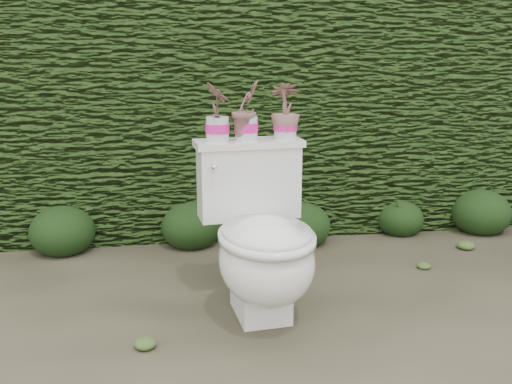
{
  "coord_description": "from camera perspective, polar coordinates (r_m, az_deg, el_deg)",
  "views": [
    {
      "loc": [
        -0.39,
        -2.32,
        1.18
      ],
      "look_at": [
        -0.02,
        0.18,
        0.55
      ],
      "focal_mm": 40.0,
      "sensor_mm": 36.0,
      "label": 1
    }
  ],
  "objects": [
    {
      "name": "ground",
      "position": [
        2.63,
        0.96,
        -12.63
      ],
      "size": [
        60.0,
        60.0,
        0.0
      ],
      "primitive_type": "plane",
      "color": "brown",
      "rests_on": "ground"
    },
    {
      "name": "hedge",
      "position": [
        3.96,
        -2.87,
        8.52
      ],
      "size": [
        8.0,
        1.0,
        1.6
      ],
      "primitive_type": "cube",
      "color": "#33511B",
      "rests_on": "ground"
    },
    {
      "name": "toilet",
      "position": [
        2.53,
        0.56,
        -5.05
      ],
      "size": [
        0.52,
        0.72,
        0.78
      ],
      "rotation": [
        0.0,
        0.0,
        0.1
      ],
      "color": "silver",
      "rests_on": "ground"
    },
    {
      "name": "potted_plant_left",
      "position": [
        2.6,
        -3.9,
        7.84
      ],
      "size": [
        0.13,
        0.15,
        0.25
      ],
      "primitive_type": "imported",
      "rotation": [
        0.0,
        0.0,
        1.9
      ],
      "color": "#366920",
      "rests_on": "toilet"
    },
    {
      "name": "potted_plant_center",
      "position": [
        2.63,
        -0.99,
        8.02
      ],
      "size": [
        0.18,
        0.18,
        0.26
      ],
      "primitive_type": "imported",
      "rotation": [
        0.0,
        0.0,
        0.69
      ],
      "color": "#366920",
      "rests_on": "toilet"
    },
    {
      "name": "potted_plant_right",
      "position": [
        2.68,
        2.97,
        7.96
      ],
      "size": [
        0.14,
        0.14,
        0.24
      ],
      "primitive_type": "imported",
      "rotation": [
        0.0,
        0.0,
        3.2
      ],
      "color": "#366920",
      "rests_on": "toilet"
    },
    {
      "name": "liriope_clump_2",
      "position": [
        3.6,
        -18.83,
        -3.3
      ],
      "size": [
        0.39,
        0.39,
        0.31
      ],
      "primitive_type": "ellipsoid",
      "color": "#1D3613",
      "rests_on": "ground"
    },
    {
      "name": "liriope_clump_3",
      "position": [
        3.55,
        -6.53,
        -2.98
      ],
      "size": [
        0.37,
        0.37,
        0.29
      ],
      "primitive_type": "ellipsoid",
      "color": "#1D3613",
      "rests_on": "ground"
    },
    {
      "name": "liriope_clump_4",
      "position": [
        3.56,
        4.59,
        -2.91
      ],
      "size": [
        0.36,
        0.36,
        0.29
      ],
      "primitive_type": "ellipsoid",
      "color": "#1D3613",
      "rests_on": "ground"
    },
    {
      "name": "liriope_clump_5",
      "position": [
        3.89,
        14.2,
        -2.17
      ],
      "size": [
        0.31,
        0.31,
        0.25
      ],
      "primitive_type": "ellipsoid",
      "color": "#1D3613",
      "rests_on": "ground"
    },
    {
      "name": "liriope_clump_6",
      "position": [
        4.08,
        21.58,
        -1.52
      ],
      "size": [
        0.39,
        0.39,
        0.31
      ],
      "primitive_type": "ellipsoid",
      "color": "#1D3613",
      "rests_on": "ground"
    }
  ]
}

